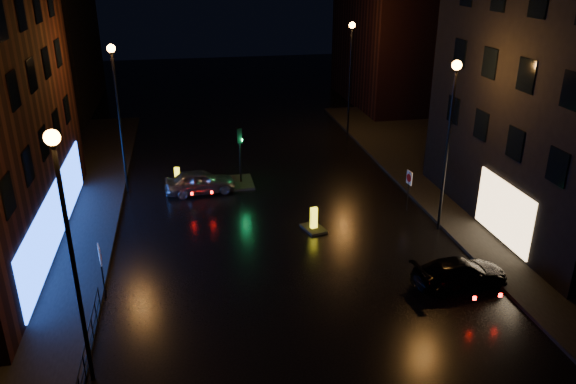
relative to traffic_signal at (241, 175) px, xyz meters
name	(u,v)px	position (x,y,z in m)	size (l,w,h in m)	color
ground	(314,316)	(1.20, -14.00, -0.50)	(120.00, 120.00, 0.00)	black
pavement_right	(527,203)	(15.20, -6.00, -0.43)	(12.00, 44.00, 0.15)	black
building_far_left	(37,28)	(-14.80, 21.00, 6.50)	(8.00, 16.00, 14.00)	black
building_far_right	(396,36)	(16.20, 18.00, 5.50)	(8.00, 14.00, 12.00)	black
street_lamp_lnear	(67,225)	(-6.60, -16.00, 5.06)	(0.44, 0.44, 8.37)	black
street_lamp_lfar	(117,97)	(-6.60, 0.00, 5.06)	(0.44, 0.44, 8.37)	black
street_lamp_rnear	(450,122)	(9.00, -8.00, 5.06)	(0.44, 0.44, 8.37)	black
street_lamp_rfar	(351,62)	(9.00, 8.00, 5.06)	(0.44, 0.44, 8.37)	black
traffic_signal	(241,175)	(0.00, 0.00, 0.00)	(1.40, 2.40, 3.45)	black
guard_railing	(88,342)	(-6.80, -15.00, 0.24)	(0.05, 6.04, 1.00)	black
silver_hatchback	(200,182)	(-2.45, -0.99, 0.18)	(1.61, 3.99, 1.36)	#A6AAAE
dark_sedan	(460,273)	(7.61, -13.01, 0.09)	(1.65, 4.06, 1.18)	black
bollard_near	(314,225)	(2.88, -6.86, -0.24)	(1.24, 1.55, 1.19)	black
bollard_far	(178,180)	(-3.74, 0.60, -0.27)	(1.15, 1.40, 1.05)	black
road_sign_left	(100,259)	(-6.70, -11.16, 1.24)	(0.18, 0.56, 2.32)	black
road_sign_right	(409,181)	(8.30, -5.58, 1.19)	(0.12, 0.55, 2.26)	black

